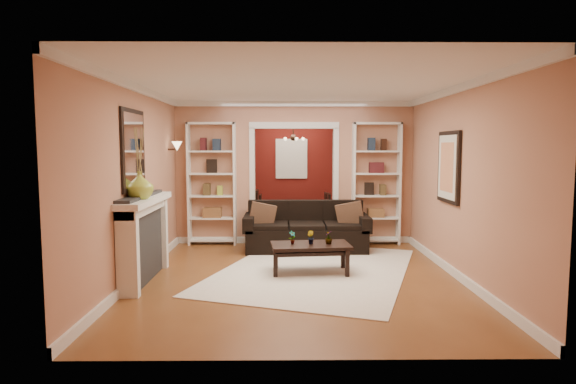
{
  "coord_description": "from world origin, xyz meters",
  "views": [
    {
      "loc": [
        -0.21,
        -8.02,
        1.85
      ],
      "look_at": [
        -0.14,
        -0.8,
        1.17
      ],
      "focal_mm": 30.0,
      "sensor_mm": 36.0,
      "label": 1
    }
  ],
  "objects_px": {
    "bookshelf_right": "(376,184)",
    "sofa": "(306,226)",
    "dining_table": "(293,216)",
    "coffee_table": "(310,258)",
    "bookshelf_left": "(212,184)",
    "fireplace": "(146,239)"
  },
  "relations": [
    {
      "from": "bookshelf_left",
      "to": "bookshelf_right",
      "type": "bearing_deg",
      "value": 0.0
    },
    {
      "from": "bookshelf_left",
      "to": "fireplace",
      "type": "bearing_deg",
      "value": -102.05
    },
    {
      "from": "sofa",
      "to": "bookshelf_right",
      "type": "relative_size",
      "value": 0.96
    },
    {
      "from": "coffee_table",
      "to": "bookshelf_left",
      "type": "distance_m",
      "value": 2.91
    },
    {
      "from": "coffee_table",
      "to": "bookshelf_left",
      "type": "relative_size",
      "value": 0.49
    },
    {
      "from": "coffee_table",
      "to": "fireplace",
      "type": "height_order",
      "value": "fireplace"
    },
    {
      "from": "bookshelf_left",
      "to": "bookshelf_right",
      "type": "relative_size",
      "value": 1.0
    },
    {
      "from": "sofa",
      "to": "dining_table",
      "type": "relative_size",
      "value": 1.46
    },
    {
      "from": "sofa",
      "to": "bookshelf_right",
      "type": "distance_m",
      "value": 1.63
    },
    {
      "from": "dining_table",
      "to": "coffee_table",
      "type": "bearing_deg",
      "value": -177.48
    },
    {
      "from": "bookshelf_right",
      "to": "fireplace",
      "type": "height_order",
      "value": "bookshelf_right"
    },
    {
      "from": "sofa",
      "to": "bookshelf_left",
      "type": "distance_m",
      "value": 1.98
    },
    {
      "from": "fireplace",
      "to": "dining_table",
      "type": "height_order",
      "value": "fireplace"
    },
    {
      "from": "coffee_table",
      "to": "fireplace",
      "type": "bearing_deg",
      "value": -175.75
    },
    {
      "from": "sofa",
      "to": "bookshelf_left",
      "type": "bearing_deg",
      "value": 161.69
    },
    {
      "from": "bookshelf_right",
      "to": "dining_table",
      "type": "xyz_separation_m",
      "value": [
        -1.53,
        1.77,
        -0.88
      ]
    },
    {
      "from": "bookshelf_right",
      "to": "fireplace",
      "type": "bearing_deg",
      "value": -145.2
    },
    {
      "from": "bookshelf_right",
      "to": "sofa",
      "type": "bearing_deg",
      "value": -156.7
    },
    {
      "from": "bookshelf_left",
      "to": "dining_table",
      "type": "distance_m",
      "value": 2.53
    },
    {
      "from": "sofa",
      "to": "coffee_table",
      "type": "bearing_deg",
      "value": -90.46
    },
    {
      "from": "sofa",
      "to": "dining_table",
      "type": "xyz_separation_m",
      "value": [
        -0.18,
        2.35,
        -0.17
      ]
    },
    {
      "from": "bookshelf_right",
      "to": "fireplace",
      "type": "relative_size",
      "value": 1.35
    }
  ]
}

